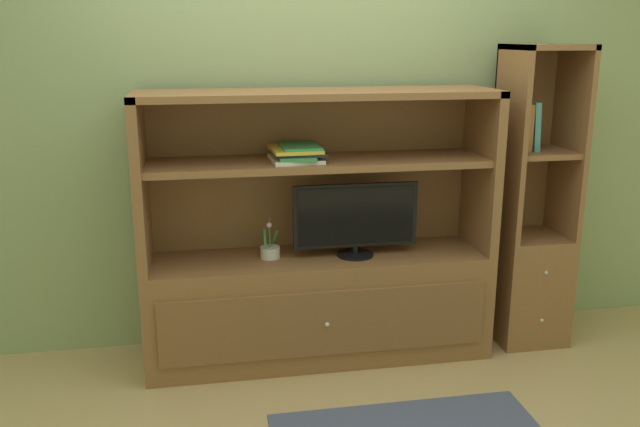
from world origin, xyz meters
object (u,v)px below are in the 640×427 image
(bookshelf_tall, at_px, (530,244))
(upright_book_row, at_px, (526,127))
(potted_plant, at_px, (270,251))
(magazine_stack, at_px, (297,153))
(media_console, at_px, (318,276))
(tv_monitor, at_px, (356,218))

(bookshelf_tall, height_order, upright_book_row, bookshelf_tall)
(potted_plant, relative_size, magazine_stack, 0.63)
(magazine_stack, distance_m, upright_book_row, 1.28)
(potted_plant, bearing_deg, media_console, -0.01)
(media_console, height_order, magazine_stack, media_console)
(magazine_stack, height_order, bookshelf_tall, bookshelf_tall)
(potted_plant, bearing_deg, tv_monitor, -5.86)
(magazine_stack, distance_m, bookshelf_tall, 1.48)
(magazine_stack, bearing_deg, potted_plant, 175.50)
(media_console, xyz_separation_m, magazine_stack, (-0.11, -0.01, 0.69))
(upright_book_row, bearing_deg, magazine_stack, -179.78)
(tv_monitor, height_order, bookshelf_tall, bookshelf_tall)
(media_console, relative_size, tv_monitor, 2.77)
(potted_plant, xyz_separation_m, magazine_stack, (0.15, -0.01, 0.53))
(potted_plant, distance_m, magazine_stack, 0.55)
(potted_plant, height_order, upright_book_row, upright_book_row)
(magazine_stack, bearing_deg, tv_monitor, -6.52)
(magazine_stack, xyz_separation_m, upright_book_row, (1.28, 0.00, 0.10))
(tv_monitor, xyz_separation_m, bookshelf_tall, (1.05, 0.05, -0.22))
(media_console, height_order, bookshelf_tall, bookshelf_tall)
(media_console, distance_m, bookshelf_tall, 1.25)
(tv_monitor, xyz_separation_m, magazine_stack, (-0.31, 0.04, 0.36))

